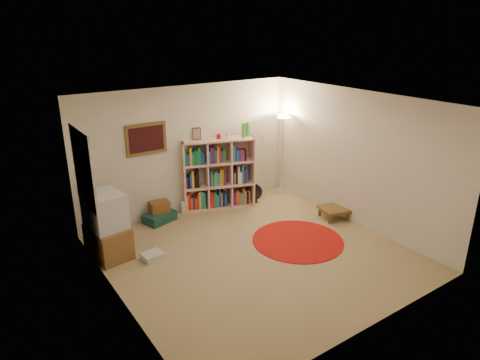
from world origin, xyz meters
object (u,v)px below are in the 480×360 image
object	(u,v)px
floor_lamp	(283,128)
bookshelf	(217,175)
floor_fan	(253,193)
suitcase	(160,217)
tv_stand	(107,227)
side_table	(334,209)

from	to	relation	value
floor_lamp	bookshelf	bearing A→B (deg)	173.21
floor_fan	suitcase	size ratio (longest dim) A/B	0.63
floor_lamp	floor_fan	world-z (taller)	floor_lamp
bookshelf	floor_lamp	world-z (taller)	floor_lamp
tv_stand	suitcase	world-z (taller)	tv_stand
bookshelf	suitcase	xyz separation A→B (m)	(-1.30, 0.01, -0.61)
floor_fan	suitcase	world-z (taller)	floor_fan
side_table	floor_lamp	bearing A→B (deg)	90.30
floor_lamp	floor_fan	size ratio (longest dim) A/B	4.31
bookshelf	tv_stand	size ratio (longest dim) A/B	1.59
floor_lamp	side_table	xyz separation A→B (m)	(0.01, -1.59, -1.30)
tv_stand	side_table	bearing A→B (deg)	-22.87
tv_stand	side_table	world-z (taller)	tv_stand
floor_fan	tv_stand	xyz separation A→B (m)	(-3.24, -0.47, 0.32)
floor_lamp	floor_fan	distance (m)	1.51
floor_fan	side_table	world-z (taller)	floor_fan
floor_fan	bookshelf	bearing A→B (deg)	-177.87
tv_stand	side_table	xyz separation A→B (m)	(4.06, -1.05, -0.34)
bookshelf	floor_lamp	bearing A→B (deg)	12.23
floor_fan	side_table	xyz separation A→B (m)	(0.82, -1.53, -0.02)
suitcase	side_table	size ratio (longest dim) A/B	1.10
floor_fan	side_table	distance (m)	1.73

